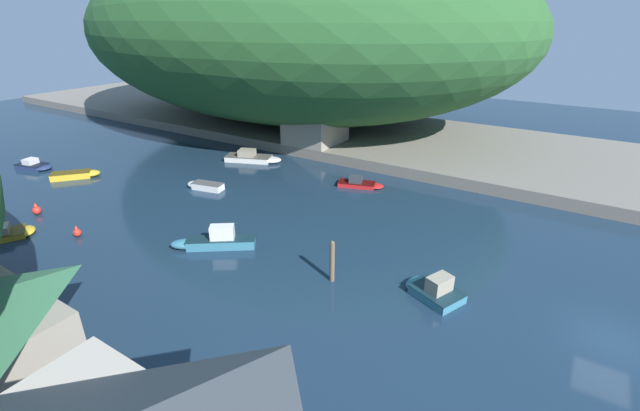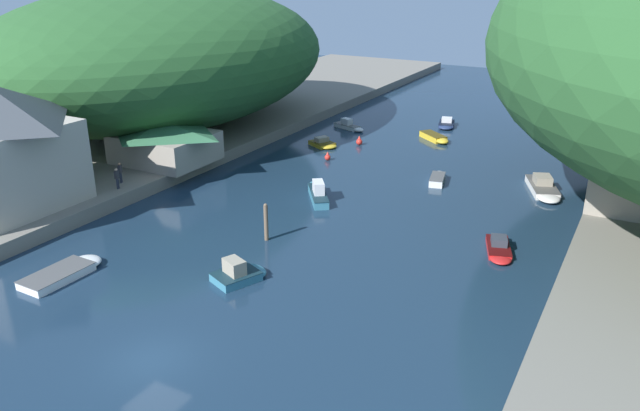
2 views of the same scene
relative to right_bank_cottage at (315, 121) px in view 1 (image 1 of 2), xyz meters
name	(u,v)px [view 1 (image 1 of 2)]	position (x,y,z in m)	size (l,w,h in m)	color
water_surface	(185,206)	(-18.77, 0.66, -3.55)	(130.00, 130.00, 0.00)	#192D42
right_bank	(345,131)	(7.99, 0.66, -3.00)	(22.00, 120.00, 1.10)	slate
hillside_right	(293,32)	(9.09, 9.32, 8.79)	(43.75, 61.25, 22.47)	#285628
right_bank_cottage	(315,121)	(0.00, 0.00, 0.00)	(6.52, 5.81, 4.74)	gray
boat_mid_channel	(361,184)	(-7.13, -9.58, -3.26)	(2.63, 4.39, 0.93)	red
boat_red_skiff	(35,166)	(-20.57, 20.84, -3.23)	(2.49, 4.05, 1.01)	navy
boat_small_dinghy	(433,289)	(-19.79, -20.67, -3.12)	(3.02, 3.71, 1.43)	teal
boat_far_upstream	(204,186)	(-15.25, 2.14, -3.24)	(1.82, 3.67, 0.63)	white
boat_far_right_bank	(77,175)	(-19.72, 14.65, -3.24)	(4.19, 3.80, 0.62)	gold
boat_white_cruiser	(10,233)	(-29.09, 7.01, -3.26)	(3.62, 3.12, 0.92)	gold
boat_navy_launch	(213,241)	(-22.46, -6.31, -3.06)	(4.25, 5.26, 1.60)	teal
boat_cabin_cruiser	(254,158)	(-6.70, 3.54, -3.16)	(3.97, 6.30, 1.25)	silver
mooring_post_second	(332,261)	(-21.56, -15.13, -2.21)	(0.29, 0.29, 2.66)	brown
channel_buoy_near	(37,210)	(-26.12, 9.27, -3.16)	(0.66, 0.66, 0.99)	red
channel_buoy_far	(77,232)	(-26.50, 3.01, -3.21)	(0.57, 0.57, 0.85)	red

